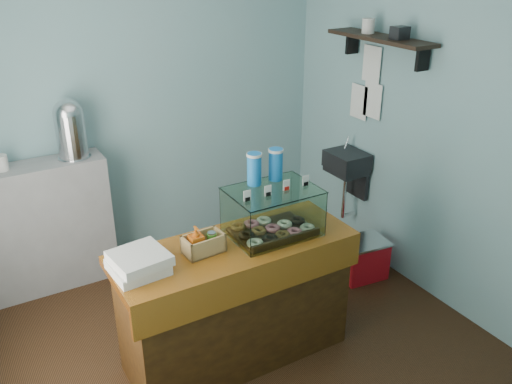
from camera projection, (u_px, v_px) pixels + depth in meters
ground at (221, 334)px, 4.07m from camera, size 3.50×3.50×0.00m
room_shell at (216, 113)px, 3.37m from camera, size 3.54×3.04×2.82m
counter at (236, 301)px, 3.68m from camera, size 1.60×0.60×0.90m
back_shelf at (48, 226)px, 4.45m from camera, size 1.00×0.32×1.10m
display_case at (270, 208)px, 3.58m from camera, size 0.58×0.43×0.54m
condiment_crate at (202, 243)px, 3.37m from camera, size 0.26×0.17×0.20m
pastry_boxes at (139, 263)px, 3.18m from camera, size 0.34×0.34×0.12m
coffee_urn at (70, 128)px, 4.25m from camera, size 0.26×0.26×0.48m
red_cooler at (363, 258)px, 4.70m from camera, size 0.43×0.35×0.35m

